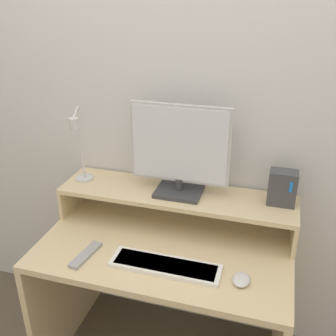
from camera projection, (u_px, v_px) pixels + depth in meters
The scene contains 9 objects.
wall_back at pixel (187, 107), 1.85m from camera, with size 6.00×0.05×2.50m.
desk at pixel (165, 282), 1.85m from camera, with size 1.12×0.65×0.71m.
monitor_shelf at pixel (176, 197), 1.86m from camera, with size 1.12×0.28×0.17m.
monitor at pixel (180, 151), 1.76m from camera, with size 0.46×0.18×0.43m.
desk_lamp at pixel (80, 149), 1.85m from camera, with size 0.13×0.22×0.38m.
router_dock at pixel (282, 188), 1.72m from camera, with size 0.12×0.08×0.16m.
keyboard at pixel (165, 266), 1.61m from camera, with size 0.46×0.13×0.02m.
mouse at pixel (241, 279), 1.53m from camera, with size 0.07×0.09×0.03m.
remote_control at pixel (86, 255), 1.68m from camera, with size 0.07×0.19×0.02m.
Camera 1 is at (0.43, -1.06, 1.77)m, focal length 42.00 mm.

